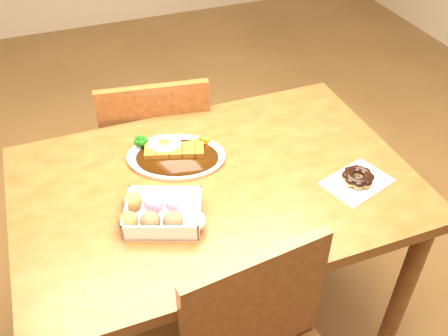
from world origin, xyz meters
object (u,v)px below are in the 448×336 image
object	(u,v)px
table	(215,204)
chair_far	(157,154)
katsu_curry_plate	(174,154)
pon_de_ring	(358,177)
donut_box	(161,213)

from	to	relation	value
table	chair_far	bearing A→B (deg)	96.78
katsu_curry_plate	pon_de_ring	bearing A→B (deg)	-32.73
chair_far	donut_box	size ratio (longest dim) A/B	3.46
katsu_curry_plate	donut_box	distance (m)	0.28
table	katsu_curry_plate	bearing A→B (deg)	118.55
chair_far	donut_box	xyz separation A→B (m)	(-0.13, -0.64, 0.30)
table	donut_box	size ratio (longest dim) A/B	4.77
donut_box	katsu_curry_plate	bearing A→B (deg)	66.29
katsu_curry_plate	pon_de_ring	world-z (taller)	katsu_curry_plate
chair_far	katsu_curry_plate	world-z (taller)	chair_far
chair_far	donut_box	world-z (taller)	chair_far
chair_far	pon_de_ring	xyz separation A→B (m)	(0.46, -0.69, 0.29)
katsu_curry_plate	chair_far	bearing A→B (deg)	87.12
chair_far	katsu_curry_plate	size ratio (longest dim) A/B	2.37
chair_far	katsu_curry_plate	distance (m)	0.48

